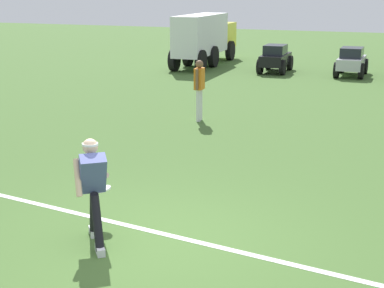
# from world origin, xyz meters

# --- Properties ---
(ground_plane) EXTENTS (80.00, 80.00, 0.00)m
(ground_plane) POSITION_xyz_m (0.00, 0.00, 0.00)
(ground_plane) COLOR #43662D
(field_line_paint) EXTENTS (19.47, 2.80, 0.01)m
(field_line_paint) POSITION_xyz_m (0.00, 0.25, 0.00)
(field_line_paint) COLOR white
(field_line_paint) RESTS_ON ground_plane
(frisbee_thrower) EXTENTS (0.64, 1.03, 1.41)m
(frisbee_thrower) POSITION_xyz_m (-0.79, -0.30, 0.79)
(frisbee_thrower) COLOR black
(frisbee_thrower) RESTS_ON ground_plane
(frisbee_in_flight) EXTENTS (0.36, 0.36, 0.08)m
(frisbee_in_flight) POSITION_xyz_m (-1.02, 0.31, 0.52)
(frisbee_in_flight) COLOR white
(teammate_near_sideline) EXTENTS (0.23, 0.50, 1.56)m
(teammate_near_sideline) POSITION_xyz_m (-2.15, 7.15, 0.94)
(teammate_near_sideline) COLOR silver
(teammate_near_sideline) RESTS_ON ground_plane
(parked_car_slot_a) EXTENTS (1.15, 2.23, 1.10)m
(parked_car_slot_a) POSITION_xyz_m (-2.51, 16.61, 0.56)
(parked_car_slot_a) COLOR black
(parked_car_slot_a) RESTS_ON ground_plane
(parked_car_slot_b) EXTENTS (1.10, 2.21, 1.10)m
(parked_car_slot_b) POSITION_xyz_m (0.47, 16.68, 0.56)
(parked_car_slot_b) COLOR #B7BABF
(parked_car_slot_b) RESTS_ON ground_plane
(box_truck) EXTENTS (1.58, 5.94, 2.20)m
(box_truck) POSITION_xyz_m (-5.92, 17.64, 1.23)
(box_truck) COLOR yellow
(box_truck) RESTS_ON ground_plane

